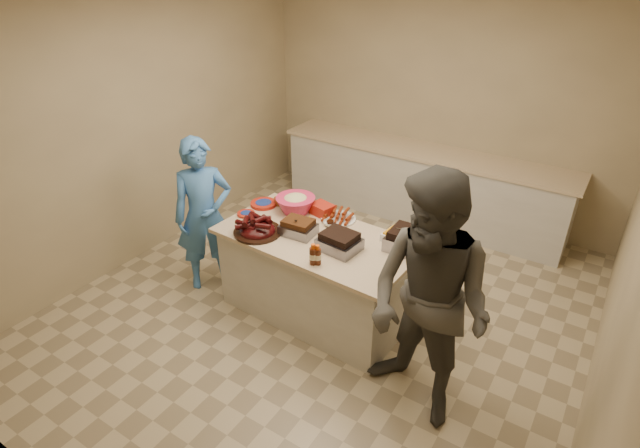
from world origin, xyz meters
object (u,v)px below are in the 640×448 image
Objects in this scene: mustard_bottle at (310,228)px; plastic_cup at (279,205)px; guest_blue at (212,281)px; bbq_bottle_a at (313,264)px; island at (317,311)px; roasting_pan at (406,248)px; bbq_bottle_b at (318,264)px; coleslaw_bowl at (296,212)px; rib_platter at (258,233)px; guest_gray at (415,403)px.

mustard_bottle reaches higher than plastic_cup.
mustard_bottle is at bearing -35.77° from guest_blue.
island is at bearing 119.12° from bbq_bottle_a.
roasting_pan is 0.77m from bbq_bottle_b.
island is 0.84m from mustard_bottle.
roasting_pan is at bearing 49.37° from bbq_bottle_a.
roasting_pan is 1.15m from coleslaw_bowl.
island is 0.93m from bbq_bottle_a.
plastic_cup is at bearing 143.31° from bbq_bottle_b.
mustard_bottle is at bearing 42.84° from rib_platter.
rib_platter reaches higher than guest_blue.
bbq_bottle_b is 1.90× the size of plastic_cup.
roasting_pan is 2.35× the size of mustard_bottle.
guest_blue is (-1.90, -0.42, -0.82)m from roasting_pan.
bbq_bottle_b is (0.24, -0.36, 0.82)m from island.
bbq_bottle_b reaches higher than guest_blue.
coleslaw_bowl is 0.20× the size of guest_gray.
rib_platter is at bearing -170.96° from guest_gray.
island is 4.66× the size of coleslaw_bowl.
island is 1.19m from guest_blue.
guest_blue is at bearing 172.23° from bbq_bottle_a.
mustard_bottle is (-0.34, 0.46, 0.00)m from bbq_bottle_a.
bbq_bottle_b is 1.09m from plastic_cup.
bbq_bottle_b is at bearing -53.34° from island.
plastic_cup is at bearing 176.65° from roasting_pan.
roasting_pan is at bearing 9.95° from mustard_bottle.
guest_gray is at bearing -57.61° from roasting_pan.
coleslaw_bowl is (0.05, 0.51, 0.00)m from rib_platter.
rib_platter is (-0.47, -0.23, 0.82)m from island.
mustard_bottle is (0.34, 0.32, 0.00)m from rib_platter.
coleslaw_bowl is 0.35m from mustard_bottle.
bbq_bottle_a is 0.10× the size of guest_gray.
bbq_bottle_b reaches higher than mustard_bottle.
rib_platter is 0.23× the size of guest_gray.
guest_gray is at bearing -9.25° from bbq_bottle_b.
island is 4.08× the size of rib_platter.
guest_blue is (-0.70, 0.05, -0.82)m from rib_platter.
coleslaw_bowl is at bearing 146.03° from mustard_bottle.
bbq_bottle_a is 1.62m from guest_blue.
coleslaw_bowl is 1.21m from guest_blue.
guest_blue is at bearing -168.42° from roasting_pan.
island is 1.33m from guest_gray.
coleslaw_bowl reaches higher than guest_gray.
plastic_cup is 2.19m from guest_gray.
guest_blue is at bearing -138.25° from plastic_cup.
island is 13.44× the size of mustard_bottle.
mustard_bottle is (-0.13, 0.09, 0.82)m from island.
coleslaw_bowl is 2.01m from guest_gray.
bbq_bottle_b is at bearing -49.95° from mustard_bottle.
plastic_cup is at bearing -8.53° from guest_blue.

